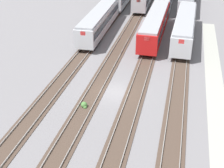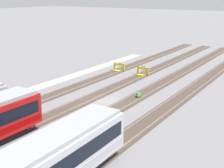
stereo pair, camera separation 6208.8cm
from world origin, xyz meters
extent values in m
plane|color=slate|center=(0.00, 0.00, 0.00)|extent=(400.00, 400.00, 0.00)
cube|color=#9E9E93|center=(0.00, -10.71, 0.00)|extent=(54.00, 2.00, 0.01)
cube|color=#47382D|center=(0.00, -6.70, 0.03)|extent=(90.00, 2.23, 0.06)
cube|color=gray|center=(0.00, -5.98, 0.14)|extent=(90.00, 0.07, 0.15)
cube|color=gray|center=(0.00, -7.41, 0.14)|extent=(90.00, 0.07, 0.15)
cube|color=#47382D|center=(0.00, -2.23, 0.03)|extent=(90.00, 2.24, 0.06)
cube|color=gray|center=(0.00, -1.51, 0.14)|extent=(90.00, 0.07, 0.15)
cube|color=gray|center=(0.00, -2.95, 0.14)|extent=(90.00, 0.07, 0.15)
cube|color=#47382D|center=(0.00, 2.23, 0.03)|extent=(90.00, 2.24, 0.06)
cube|color=gray|center=(0.00, 2.95, 0.14)|extent=(90.00, 0.07, 0.15)
cube|color=gray|center=(0.00, 1.51, 0.14)|extent=(90.00, 0.07, 0.15)
cube|color=#47382D|center=(0.00, 6.70, 0.03)|extent=(90.00, 2.23, 0.06)
cube|color=gray|center=(0.00, 7.41, 0.14)|extent=(90.00, 0.07, 0.15)
cube|color=gray|center=(0.00, 5.98, 0.14)|extent=(90.00, 0.07, 0.15)
cube|color=red|center=(27.92, 6.67, 3.05)|extent=(0.08, 0.70, 0.56)
cube|color=black|center=(31.30, 6.70, 0.35)|extent=(3.62, 2.27, 0.70)
cube|color=#A8AAAF|center=(37.09, -2.23, 1.29)|extent=(17.64, 2.84, 0.54)
cube|color=red|center=(28.13, -2.23, 3.05)|extent=(0.08, 0.70, 0.56)
cube|color=black|center=(31.51, -2.23, 0.35)|extent=(3.60, 2.24, 0.70)
cube|color=#B7BABF|center=(18.07, 6.72, 2.05)|extent=(18.06, 3.20, 2.70)
cube|color=black|center=(18.07, 6.72, 2.37)|extent=(17.34, 3.23, 1.08)
cube|color=#A8AAAF|center=(18.07, 6.72, 1.29)|extent=(17.70, 3.23, 0.54)
cube|color=#999BA0|center=(18.07, 6.72, 3.55)|extent=(17.51, 2.91, 0.30)
cube|color=red|center=(27.03, 6.92, 3.05)|extent=(0.10, 0.70, 0.56)
cube|color=red|center=(9.11, 6.52, 3.05)|extent=(0.10, 0.70, 0.56)
cube|color=black|center=(23.65, 6.85, 0.35)|extent=(3.65, 2.32, 0.70)
cube|color=black|center=(12.49, 6.60, 0.35)|extent=(3.65, 2.32, 0.70)
cube|color=#B71414|center=(18.07, -2.19, 2.05)|extent=(18.03, 3.00, 2.70)
cube|color=black|center=(18.07, -2.19, 2.37)|extent=(17.31, 3.03, 1.08)
cube|color=#A80505|center=(18.07, -2.19, 1.29)|extent=(17.67, 3.03, 0.54)
cube|color=#999BA0|center=(18.07, -2.19, 3.55)|extent=(17.49, 2.71, 0.30)
cube|color=red|center=(27.03, -2.29, 3.05)|extent=(0.09, 0.70, 0.56)
cube|color=red|center=(9.11, -2.09, 3.05)|extent=(0.09, 0.70, 0.56)
cube|color=black|center=(23.65, -2.25, 0.35)|extent=(3.62, 2.28, 0.70)
cube|color=black|center=(12.49, -2.13, 0.35)|extent=(3.62, 2.28, 0.70)
cube|color=#B7BABF|center=(18.07, -6.67, 2.05)|extent=(18.06, 3.24, 2.70)
cube|color=black|center=(18.07, -6.67, 2.37)|extent=(17.34, 3.26, 1.08)
cube|color=#A8AAAF|center=(18.07, -6.67, 1.29)|extent=(17.70, 3.26, 0.54)
cube|color=#999BA0|center=(18.07, -6.67, 3.55)|extent=(17.52, 2.94, 0.30)
cube|color=red|center=(27.03, -6.89, 3.05)|extent=(0.10, 0.70, 0.56)
cube|color=red|center=(9.11, -6.46, 3.05)|extent=(0.10, 0.70, 0.56)
cube|color=black|center=(23.65, -6.81, 0.35)|extent=(3.65, 2.33, 0.70)
cube|color=black|center=(12.49, -6.54, 0.35)|extent=(3.65, 2.33, 0.70)
cube|color=red|center=(28.26, 2.08, 3.05)|extent=(0.09, 0.70, 0.56)
cube|color=black|center=(31.64, 2.12, 0.35)|extent=(3.63, 2.28, 0.70)
cube|color=#A8AAAF|center=(36.94, -6.66, 1.29)|extent=(17.70, 3.25, 0.54)
cube|color=red|center=(27.99, -6.44, 3.05)|extent=(0.10, 0.70, 0.56)
cube|color=black|center=(31.36, -6.53, 0.35)|extent=(3.65, 2.33, 0.70)
sphere|color=#4C7F3D|center=(-3.64, 2.38, 0.28)|extent=(0.64, 0.64, 0.64)
sphere|color=#4C7F3D|center=(-3.34, 2.50, 0.18)|extent=(0.44, 0.44, 0.44)
sphere|color=#4C7F3D|center=(-3.86, 2.20, 0.14)|extent=(0.36, 0.36, 0.36)
camera|label=1|loc=(-28.71, -6.50, 17.33)|focal=50.00mm
camera|label=2|loc=(27.61, 19.06, 11.96)|focal=50.00mm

